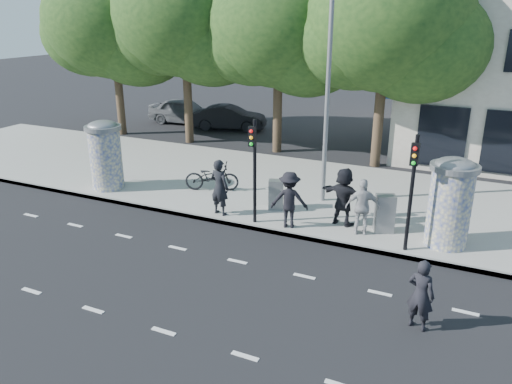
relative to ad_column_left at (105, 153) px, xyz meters
The scene contains 25 objects.
ground 8.63m from the ad_column_left, 32.01° to the right, with size 120.00×120.00×0.00m, color black.
sidewalk 7.94m from the ad_column_left, 22.62° to the left, with size 40.00×8.00×0.15m, color gray.
curb 7.41m from the ad_column_left, ahead, with size 40.00×0.10×0.16m, color slate.
lane_dash_near 9.95m from the ad_column_left, 42.94° to the right, with size 32.00×0.12×0.01m, color silver.
lane_dash_far 7.99m from the ad_column_left, 23.29° to the right, with size 32.00×0.12×0.01m, color silver.
ad_column_left is the anchor object (origin of this frame).
ad_column_right 12.40m from the ad_column_left, ahead, with size 1.36×1.36×2.65m.
traffic_pole_near 6.67m from the ad_column_left, ahead, with size 0.22×0.31×3.40m.
traffic_pole_far 11.44m from the ad_column_left, ahead, with size 0.22×0.31×3.40m.
street_lamp 8.90m from the ad_column_left, 14.94° to the left, with size 0.25×0.93×8.00m.
tree_far_left 10.92m from the ad_column_left, 125.94° to the left, with size 7.20×7.20×9.26m.
tree_mid_left 9.50m from the ad_column_left, 99.23° to the left, with size 7.20×7.20×9.57m.
tree_near_left 10.07m from the ad_column_left, 65.71° to the left, with size 6.80×6.80×8.97m.
tree_center 12.62m from the ad_column_left, 41.88° to the left, with size 7.00×7.00×9.30m.
ped_a 0.69m from the ad_column_left, 122.89° to the left, with size 0.82×0.54×1.68m, color black.
ped_b 5.29m from the ad_column_left, ahead, with size 0.70×0.46×1.92m, color black.
ped_d 7.78m from the ad_column_left, ahead, with size 1.18×0.68×1.83m, color black.
ped_e 9.98m from the ad_column_left, ahead, with size 1.04×0.59×1.78m, color #A3A3A6.
ped_f 9.26m from the ad_column_left, ahead, with size 1.76×0.63×1.90m, color black.
man_road 12.95m from the ad_column_left, 18.87° to the right, with size 0.61×0.40×1.67m, color black.
bicycle 4.16m from the ad_column_left, 20.79° to the left, with size 2.05×0.72×1.08m, color black.
cabinet_left 6.86m from the ad_column_left, ahead, with size 0.50×0.36×1.04m, color slate.
cabinet_right 10.60m from the ad_column_left, ahead, with size 0.58×0.42×1.21m, color slate.
car_left 12.67m from the ad_column_left, 109.03° to the left, with size 4.52×1.82×1.54m, color #575A5E.
car_mid 11.67m from the ad_column_left, 93.86° to the left, with size 4.28×1.49×1.41m, color black.
Camera 1 is at (5.75, -9.76, 6.65)m, focal length 35.00 mm.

